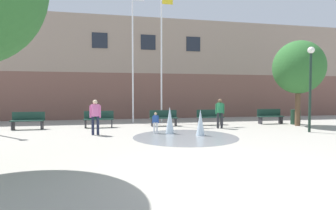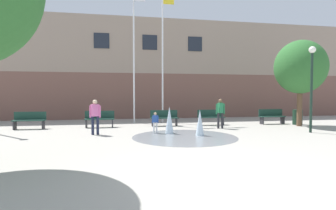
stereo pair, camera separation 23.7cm
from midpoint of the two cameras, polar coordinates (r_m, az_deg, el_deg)
ground_plane at (r=6.15m, az=11.46°, el=-15.10°), size 100.00×100.00×0.00m
library_building at (r=22.82m, az=-5.55°, el=7.27°), size 36.00×6.05×7.59m
splash_fountain at (r=11.80m, az=2.90°, el=-4.51°), size 4.52×4.52×1.27m
park_bench_far_left at (r=15.58m, az=-28.57°, el=-2.93°), size 1.60×0.44×0.91m
park_bench_under_left_flagpole at (r=14.98m, az=-15.27°, el=-2.93°), size 1.60×0.44×0.91m
park_bench_center at (r=15.20m, az=-1.41°, el=-2.77°), size 1.60×0.44×0.91m
park_bench_under_right_flagpole at (r=15.93m, az=8.72°, el=-2.56°), size 1.60×0.44×0.91m
park_bench_far_right at (r=17.49m, az=20.96°, el=-2.25°), size 1.60×0.44×0.91m
teen_by_trashcan at (r=12.27m, az=-16.09°, el=-1.96°), size 0.50×0.34×1.59m
adult_in_red at (r=14.34m, az=10.77°, el=-1.30°), size 0.50×0.34×1.59m
child_running at (r=12.33m, az=-3.28°, el=-3.51°), size 0.31×0.18×0.99m
flagpole_left at (r=17.10m, az=-8.00°, el=11.44°), size 0.80×0.10×8.58m
flagpole_right at (r=17.30m, az=-1.74°, el=11.21°), size 0.80×0.10×8.50m
lamp_post_right_lane at (r=14.34m, az=28.18°, el=5.39°), size 0.32×0.32×4.11m
trash_can at (r=17.73m, az=25.66°, el=-2.36°), size 0.56×0.56×0.90m
street_tree_near_building at (r=16.99m, az=26.18°, el=7.35°), size 2.86×2.86×4.92m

